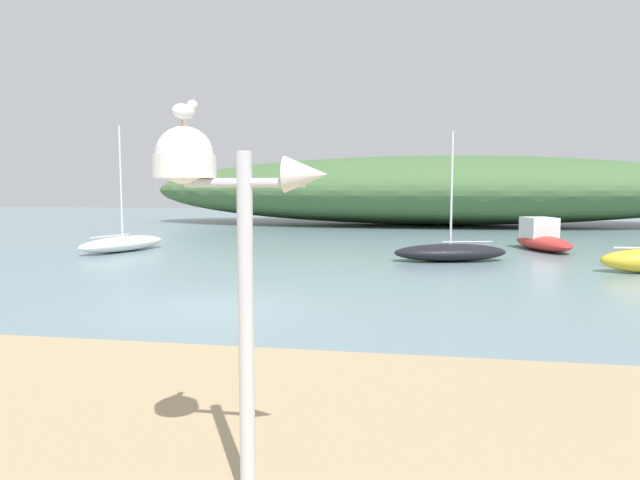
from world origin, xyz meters
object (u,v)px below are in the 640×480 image
at_px(mast_structure, 213,197).
at_px(sailboat_east_reach, 123,243).
at_px(sailboat_off_point, 450,252).
at_px(seagull_on_radar, 185,110).
at_px(motorboat_outer_mooring, 542,238).

bearing_deg(mast_structure, sailboat_east_reach, 121.18).
xyz_separation_m(mast_structure, sailboat_off_point, (2.80, 16.60, -2.23)).
distance_m(mast_structure, seagull_on_radar, 0.69).
bearing_deg(seagull_on_radar, motorboat_outer_mooring, 71.30).
xyz_separation_m(seagull_on_radar, sailboat_east_reach, (-10.37, 17.49, -2.88)).
xyz_separation_m(motorboat_outer_mooring, sailboat_east_reach, (-17.51, -3.59, -0.15)).
relative_size(mast_structure, sailboat_east_reach, 0.55).
height_order(seagull_on_radar, sailboat_off_point, sailboat_off_point).
xyz_separation_m(sailboat_east_reach, sailboat_off_point, (13.39, -0.90, -0.01)).
distance_m(sailboat_east_reach, sailboat_off_point, 13.42).
bearing_deg(seagull_on_radar, sailboat_off_point, 79.68).
height_order(motorboat_outer_mooring, sailboat_east_reach, sailboat_east_reach).
relative_size(motorboat_outer_mooring, sailboat_east_reach, 0.84).
xyz_separation_m(mast_structure, motorboat_outer_mooring, (6.92, 21.09, -2.07)).
xyz_separation_m(seagull_on_radar, sailboat_off_point, (3.02, 16.59, -2.89)).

